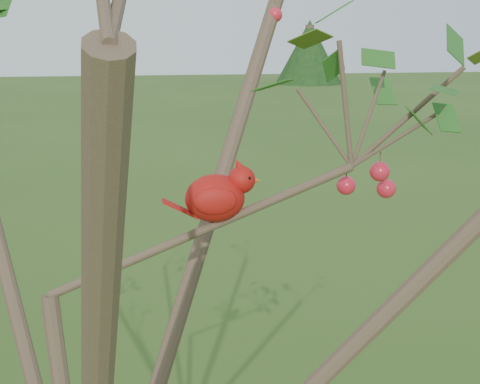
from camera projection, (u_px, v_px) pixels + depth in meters
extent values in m
sphere|color=red|center=(346.00, 185.00, 1.39)|extent=(0.04, 0.04, 0.04)
sphere|color=red|center=(380.00, 172.00, 1.33)|extent=(0.04, 0.04, 0.04)
sphere|color=red|center=(386.00, 189.00, 1.37)|extent=(0.04, 0.04, 0.04)
sphere|color=red|center=(275.00, 15.00, 1.77)|extent=(0.04, 0.04, 0.04)
ellipsoid|color=#AF150F|center=(215.00, 198.00, 1.31)|extent=(0.12, 0.09, 0.09)
sphere|color=#AF150F|center=(241.00, 180.00, 1.31)|extent=(0.06, 0.06, 0.05)
cone|color=#AF150F|center=(239.00, 166.00, 1.30)|extent=(0.04, 0.03, 0.04)
cone|color=#D85914|center=(255.00, 181.00, 1.32)|extent=(0.02, 0.02, 0.02)
ellipsoid|color=black|center=(251.00, 181.00, 1.32)|extent=(0.02, 0.03, 0.03)
cube|color=#AF150F|center=(180.00, 209.00, 1.30)|extent=(0.07, 0.03, 0.04)
ellipsoid|color=#AF150F|center=(210.00, 193.00, 1.34)|extent=(0.08, 0.03, 0.05)
ellipsoid|color=#AF150F|center=(216.00, 201.00, 1.27)|extent=(0.08, 0.03, 0.05)
cylinder|color=#3B2A1F|center=(309.00, 55.00, 33.18)|extent=(0.43, 0.43, 2.87)
cone|color=black|center=(309.00, 52.00, 33.15)|extent=(3.35, 3.35, 3.11)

